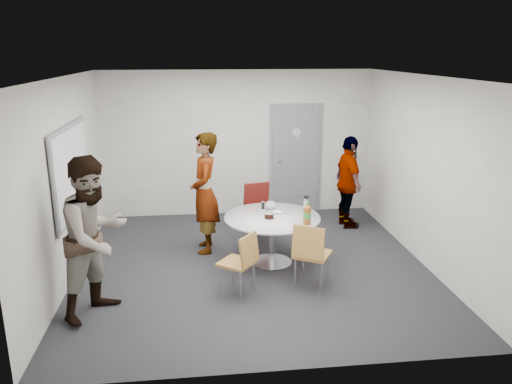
{
  "coord_description": "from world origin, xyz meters",
  "views": [
    {
      "loc": [
        -0.73,
        -6.67,
        3.04
      ],
      "look_at": [
        0.08,
        0.25,
        1.05
      ],
      "focal_mm": 35.0,
      "sensor_mm": 36.0,
      "label": 1
    }
  ],
  "objects": [
    {
      "name": "wall_left",
      "position": [
        -2.5,
        0.0,
        1.35
      ],
      "size": [
        0.0,
        5.0,
        5.0
      ],
      "primitive_type": "plane",
      "rotation": [
        1.57,
        0.0,
        1.57
      ],
      "color": "#BBB9B1",
      "rests_on": "floor"
    },
    {
      "name": "person_right",
      "position": [
        1.85,
        1.48,
        0.81
      ],
      "size": [
        0.47,
        0.98,
        1.63
      ],
      "primitive_type": "imported",
      "rotation": [
        0.0,
        0.0,
        1.65
      ],
      "color": "black",
      "rests_on": "floor"
    },
    {
      "name": "chair_near_right",
      "position": [
        0.66,
        -0.83,
        0.55
      ],
      "size": [
        0.6,
        0.62,
        0.91
      ],
      "rotation": [
        0.0,
        0.0,
        -0.52
      ],
      "color": "brown",
      "rests_on": "floor"
    },
    {
      "name": "chair_near_left",
      "position": [
        -0.23,
        -0.88,
        0.5
      ],
      "size": [
        0.58,
        0.57,
        0.83
      ],
      "rotation": [
        0.0,
        0.0,
        0.92
      ],
      "color": "brown",
      "rests_on": "floor"
    },
    {
      "name": "table",
      "position": [
        0.32,
        0.06,
        0.63
      ],
      "size": [
        1.39,
        1.39,
        1.05
      ],
      "color": "silver",
      "rests_on": "floor"
    },
    {
      "name": "wall_right",
      "position": [
        2.5,
        0.0,
        1.35
      ],
      "size": [
        0.0,
        5.0,
        5.0
      ],
      "primitive_type": "plane",
      "rotation": [
        1.57,
        0.0,
        -1.57
      ],
      "color": "#BBB9B1",
      "rests_on": "floor"
    },
    {
      "name": "person_left",
      "position": [
        -1.95,
        -1.11,
        0.96
      ],
      "size": [
        1.13,
        1.18,
        1.92
      ],
      "primitive_type": "imported",
      "rotation": [
        0.0,
        0.0,
        0.95
      ],
      "color": "white",
      "rests_on": "floor"
    },
    {
      "name": "door",
      "position": [
        1.1,
        2.48,
        1.03
      ],
      "size": [
        1.02,
        0.17,
        2.12
      ],
      "color": "slate",
      "rests_on": "wall_back"
    },
    {
      "name": "person_main",
      "position": [
        -0.66,
        0.68,
        0.93
      ],
      "size": [
        0.45,
        0.68,
        1.86
      ],
      "primitive_type": "imported",
      "rotation": [
        0.0,
        0.0,
        -1.56
      ],
      "color": "#A5C6EA",
      "rests_on": "floor"
    },
    {
      "name": "chair_far",
      "position": [
        0.22,
        1.06,
        0.58
      ],
      "size": [
        0.54,
        0.57,
        0.95
      ],
      "rotation": [
        0.0,
        0.0,
        3.36
      ],
      "color": "#601713",
      "rests_on": "floor"
    },
    {
      "name": "wall_back",
      "position": [
        0.0,
        2.5,
        1.35
      ],
      "size": [
        5.0,
        0.0,
        5.0
      ],
      "primitive_type": "plane",
      "rotation": [
        1.57,
        0.0,
        0.0
      ],
      "color": "#BBB9B1",
      "rests_on": "floor"
    },
    {
      "name": "whiteboard",
      "position": [
        -2.46,
        0.2,
        1.45
      ],
      "size": [
        0.04,
        1.9,
        1.25
      ],
      "color": "gray",
      "rests_on": "wall_left"
    },
    {
      "name": "wall_front",
      "position": [
        0.0,
        -2.5,
        1.35
      ],
      "size": [
        5.0,
        0.0,
        5.0
      ],
      "primitive_type": "plane",
      "rotation": [
        -1.57,
        0.0,
        0.0
      ],
      "color": "#BBB9B1",
      "rests_on": "floor"
    },
    {
      "name": "floor",
      "position": [
        0.0,
        0.0,
        0.0
      ],
      "size": [
        5.0,
        5.0,
        0.0
      ],
      "primitive_type": "plane",
      "color": "black",
      "rests_on": "ground"
    },
    {
      "name": "ceiling",
      "position": [
        0.0,
        0.0,
        2.7
      ],
      "size": [
        5.0,
        5.0,
        0.0
      ],
      "primitive_type": "plane",
      "rotation": [
        3.14,
        0.0,
        0.0
      ],
      "color": "silver",
      "rests_on": "wall_back"
    }
  ]
}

